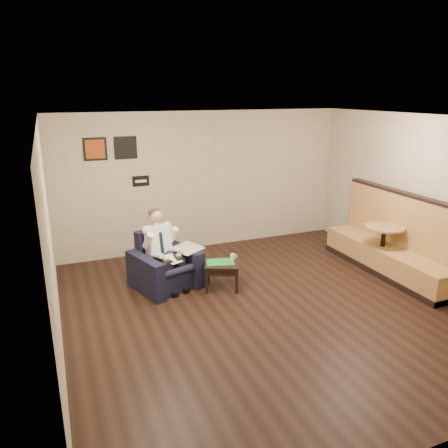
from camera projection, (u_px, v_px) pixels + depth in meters
name	position (u px, v px, depth m)	size (l,w,h in m)	color
ground	(271.00, 307.00, 6.67)	(6.00, 6.00, 0.00)	black
wall_back	(204.00, 181.00, 8.92)	(6.00, 0.02, 2.80)	beige
wall_front	(447.00, 313.00, 3.60)	(6.00, 0.02, 2.80)	beige
wall_left	(51.00, 245.00, 5.18)	(0.02, 6.00, 2.80)	beige
wall_right	(432.00, 200.00, 7.33)	(0.02, 6.00, 2.80)	beige
ceiling	(277.00, 119.00, 5.85)	(6.00, 6.00, 0.02)	white
seating_sign	(141.00, 181.00, 8.41)	(0.32, 0.02, 0.20)	black
art_print_left	(95.00, 149.00, 7.94)	(0.42, 0.03, 0.42)	#B34316
art_print_right	(126.00, 148.00, 8.13)	(0.42, 0.03, 0.42)	black
armchair	(165.00, 261.00, 7.23)	(0.95, 0.95, 0.92)	black
seated_man	(169.00, 253.00, 7.09)	(0.60, 0.90, 1.26)	white
lap_papers	(172.00, 259.00, 7.04)	(0.21, 0.30, 0.01)	white
newspaper	(187.00, 248.00, 7.35)	(0.40, 0.50, 0.01)	silver
side_table	(222.00, 275.00, 7.29)	(0.55, 0.55, 0.45)	black
green_folder	(220.00, 262.00, 7.20)	(0.45, 0.32, 0.01)	green
coffee_mug	(233.00, 257.00, 7.32)	(0.08, 0.08, 0.09)	white
smartphone	(225.00, 258.00, 7.37)	(0.14, 0.07, 0.01)	black
banquette	(390.00, 234.00, 7.76)	(0.67, 2.80, 1.43)	#B58546
cafe_table	(382.00, 249.00, 7.88)	(0.69, 0.69, 0.85)	#9D7A55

